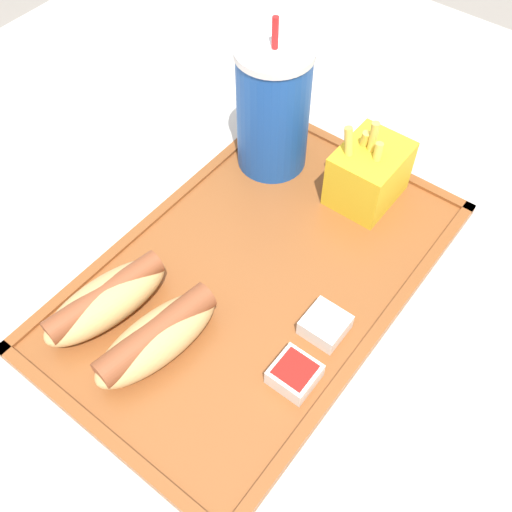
% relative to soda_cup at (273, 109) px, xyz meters
% --- Properties ---
extents(ground_plane, '(8.00, 8.00, 0.00)m').
position_rel_soda_cup_xyz_m(ground_plane, '(-0.16, -0.05, -0.80)').
color(ground_plane, gray).
extents(dining_table, '(1.25, 1.14, 0.72)m').
position_rel_soda_cup_xyz_m(dining_table, '(-0.16, -0.05, -0.45)').
color(dining_table, beige).
rests_on(dining_table, ground_plane).
extents(food_tray, '(0.46, 0.29, 0.01)m').
position_rel_soda_cup_xyz_m(food_tray, '(-0.15, -0.09, -0.08)').
color(food_tray, brown).
rests_on(food_tray, dining_table).
extents(soda_cup, '(0.09, 0.09, 0.19)m').
position_rel_soda_cup_xyz_m(soda_cup, '(0.00, 0.00, 0.00)').
color(soda_cup, '#194CA5').
rests_on(soda_cup, food_tray).
extents(hot_dog_far, '(0.14, 0.07, 0.04)m').
position_rel_soda_cup_xyz_m(hot_dog_far, '(-0.28, -0.00, -0.06)').
color(hot_dog_far, tan).
rests_on(hot_dog_far, food_tray).
extents(hot_dog_near, '(0.14, 0.07, 0.05)m').
position_rel_soda_cup_xyz_m(hot_dog_near, '(-0.28, -0.07, -0.06)').
color(hot_dog_near, tan).
rests_on(hot_dog_near, food_tray).
extents(fries_carton, '(0.08, 0.07, 0.11)m').
position_rel_soda_cup_xyz_m(fries_carton, '(0.02, -0.12, -0.04)').
color(fries_carton, gold).
rests_on(fries_carton, food_tray).
extents(sauce_cup_mayo, '(0.04, 0.04, 0.02)m').
position_rel_soda_cup_xyz_m(sauce_cup_mayo, '(-0.16, -0.19, -0.07)').
color(sauce_cup_mayo, silver).
rests_on(sauce_cup_mayo, food_tray).
extents(sauce_cup_ketchup, '(0.04, 0.04, 0.02)m').
position_rel_soda_cup_xyz_m(sauce_cup_ketchup, '(-0.22, -0.19, -0.07)').
color(sauce_cup_ketchup, silver).
rests_on(sauce_cup_ketchup, food_tray).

